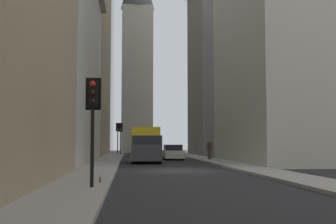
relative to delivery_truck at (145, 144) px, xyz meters
The scene contains 15 objects.
ground_plane 10.03m from the delivery_truck, behind, with size 135.00×135.00×0.00m, color #262628.
sidewalk_right 10.39m from the delivery_truck, 162.48° to the left, with size 90.00×2.20×0.14m, color gray.
sidewalk_left 11.54m from the delivery_truck, 149.00° to the right, with size 90.00×2.20×0.14m, color gray.
building_left_midfar 14.86m from the delivery_truck, 97.17° to the right, with size 15.74×10.50×20.20m.
building_left_far 24.82m from the delivery_truck, 32.58° to the right, with size 12.49×10.50×24.80m.
building_right_far 26.79m from the delivery_truck, 24.29° to the left, with size 18.54×10.50×32.41m.
building_right_midfar 12.14m from the delivery_truck, 98.33° to the left, with size 19.40×10.50×18.53m.
church_spire 37.89m from the delivery_truck, ahead, with size 5.47×5.47×34.88m.
delivery_truck is the anchor object (origin of this frame).
sedan_white 6.12m from the delivery_truck, 27.48° to the right, with size 4.30×1.78×1.42m.
traffic_light_foreground 20.12m from the delivery_truck, behind, with size 0.43×0.52×3.68m.
traffic_light_midblock 18.15m from the delivery_truck, ahead, with size 0.43×0.52×3.91m.
traffic_light_far_junction 22.43m from the delivery_truck, ahead, with size 0.43×0.52×4.10m.
pedestrian 6.80m from the delivery_truck, 60.71° to the right, with size 0.26×0.44×1.73m.
discarded_bottle 18.59m from the delivery_truck, behind, with size 0.07×0.07×0.27m.
Camera 1 is at (-24.26, 2.73, 1.62)m, focal length 44.77 mm.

